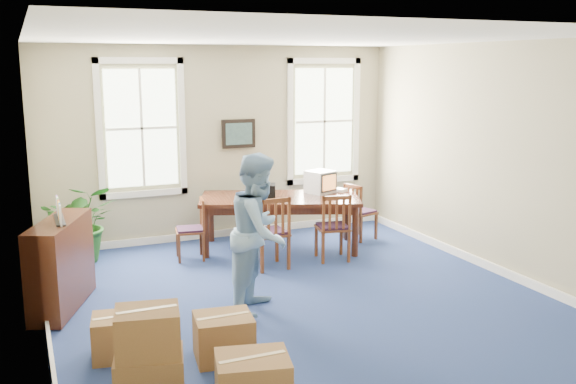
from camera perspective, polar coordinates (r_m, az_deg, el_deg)
name	(u,v)px	position (r m, az deg, el deg)	size (l,w,h in m)	color
floor	(299,299)	(8.17, 1.01, -9.45)	(6.50, 6.50, 0.00)	navy
ceiling	(300,37)	(7.65, 1.09, 13.58)	(6.50, 6.50, 0.00)	white
wall_back	(221,143)	(10.77, -6.01, 4.34)	(6.50, 6.50, 0.00)	tan
wall_front	(475,240)	(5.03, 16.30, -4.13)	(6.50, 6.50, 0.00)	tan
wall_left	(34,192)	(7.10, -21.66, -0.02)	(6.50, 6.50, 0.00)	tan
wall_right	(497,159)	(9.37, 18.09, 2.79)	(6.50, 6.50, 0.00)	tan
baseboard_back	(223,233)	(11.04, -5.79, -3.63)	(6.00, 0.04, 0.12)	white
baseboard_left	(48,332)	(7.54, -20.56, -11.56)	(0.04, 6.50, 0.12)	white
baseboard_right	(489,266)	(9.68, 17.40, -6.26)	(0.04, 6.50, 0.12)	white
window_left	(142,128)	(10.42, -12.89, 5.54)	(1.40, 0.12, 2.20)	white
window_right	(324,121)	(11.42, 3.20, 6.29)	(1.40, 0.12, 2.20)	white
wall_picture	(239,134)	(10.80, -4.42, 5.19)	(0.58, 0.06, 0.48)	black
conference_table	(280,223)	(10.19, -0.72, -2.74)	(2.47, 1.12, 0.84)	#421D10
crt_tv	(320,182)	(10.40, 2.89, 0.92)	(0.39, 0.43, 0.36)	#B7B7BC
game_console	(340,190)	(10.53, 4.66, 0.17)	(0.16, 0.20, 0.05)	white
equipment_bag	(262,191)	(10.02, -2.34, 0.10)	(0.42, 0.27, 0.21)	black
chair_near_left	(270,232)	(9.22, -1.66, -3.55)	(0.48, 0.48, 1.06)	brown
chair_near_right	(332,226)	(9.63, 3.98, -3.06)	(0.46, 0.46, 1.02)	brown
chair_end_left	(190,229)	(9.74, -8.73, -3.30)	(0.41, 0.41, 0.92)	brown
chair_end_right	(361,211)	(10.80, 6.49, -1.71)	(0.43, 0.43, 0.95)	brown
man	(259,232)	(7.60, -2.55, -3.58)	(0.92, 0.71, 1.89)	#78A0C5
credenza	(61,265)	(8.16, -19.52, -6.17)	(0.39, 1.37, 1.08)	#421D10
brochure_rack	(59,211)	(7.99, -19.70, -1.57)	(0.11, 0.60, 0.26)	#99999E
potted_plant	(82,223)	(9.94, -17.82, -2.62)	(1.07, 0.93, 1.19)	#184915
cardboard_boxes	(172,344)	(5.95, -10.30, -13.18)	(1.57, 1.57, 0.90)	brown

